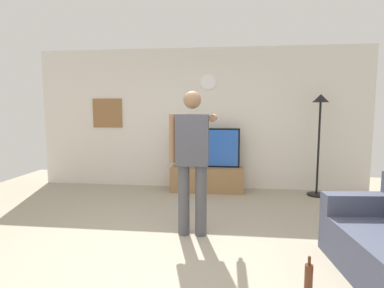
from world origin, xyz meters
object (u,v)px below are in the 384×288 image
(television, at_px, (207,148))
(person_standing_nearer_lamp, at_px, (193,155))
(floor_lamp, at_px, (320,124))
(beverage_bottle, at_px, (308,281))
(framed_picture, at_px, (108,113))
(tv_stand, at_px, (207,179))
(wall_clock, at_px, (208,82))

(television, distance_m, person_standing_nearer_lamp, 2.07)
(floor_lamp, bearing_deg, beverage_bottle, -106.61)
(television, xyz_separation_m, floor_lamp, (1.97, -0.12, 0.47))
(television, relative_size, floor_lamp, 0.67)
(television, xyz_separation_m, beverage_bottle, (1.03, -3.26, -0.67))
(framed_picture, relative_size, floor_lamp, 0.33)
(person_standing_nearer_lamp, bearing_deg, framed_picture, 130.46)
(beverage_bottle, bearing_deg, tv_stand, 107.80)
(television, relative_size, wall_clock, 4.20)
(tv_stand, distance_m, wall_clock, 1.85)
(wall_clock, xyz_separation_m, framed_picture, (-2.02, 0.00, -0.59))
(tv_stand, relative_size, framed_picture, 2.26)
(tv_stand, relative_size, wall_clock, 4.69)
(framed_picture, bearing_deg, floor_lamp, -5.24)
(wall_clock, xyz_separation_m, person_standing_nearer_lamp, (-0.04, -2.31, -1.07))
(wall_clock, bearing_deg, television, -90.00)
(tv_stand, height_order, person_standing_nearer_lamp, person_standing_nearer_lamp)
(television, height_order, beverage_bottle, television)
(wall_clock, bearing_deg, person_standing_nearer_lamp, -91.09)
(floor_lamp, height_order, beverage_bottle, floor_lamp)
(tv_stand, distance_m, framed_picture, 2.38)
(wall_clock, bearing_deg, floor_lamp, -10.38)
(person_standing_nearer_lamp, xyz_separation_m, beverage_bottle, (1.08, -1.20, -0.83))
(television, xyz_separation_m, person_standing_nearer_lamp, (-0.04, -2.07, 0.16))
(framed_picture, height_order, beverage_bottle, framed_picture)
(television, bearing_deg, beverage_bottle, -72.44)
(wall_clock, relative_size, floor_lamp, 0.16)
(framed_picture, bearing_deg, beverage_bottle, -49.02)
(floor_lamp, xyz_separation_m, beverage_bottle, (-0.94, -3.15, -1.13))
(framed_picture, distance_m, floor_lamp, 4.01)
(wall_clock, xyz_separation_m, beverage_bottle, (1.03, -3.51, -1.90))
(tv_stand, xyz_separation_m, framed_picture, (-2.02, 0.30, 1.23))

